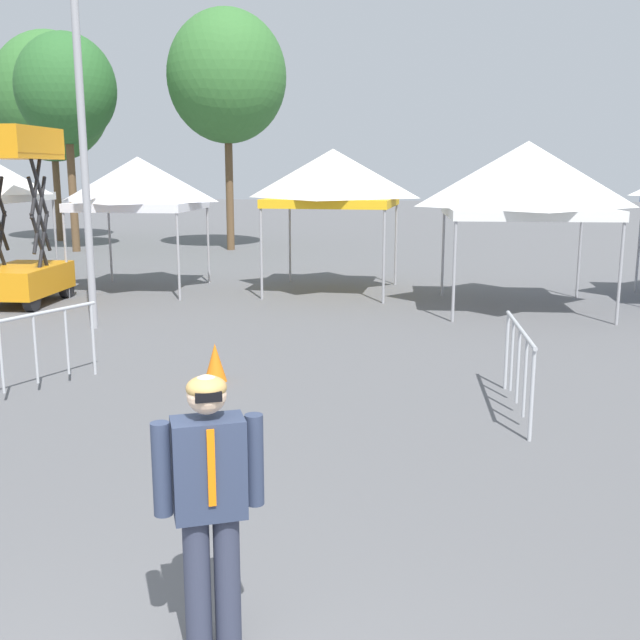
{
  "coord_description": "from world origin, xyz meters",
  "views": [
    {
      "loc": [
        1.39,
        -2.75,
        2.93
      ],
      "look_at": [
        0.03,
        5.16,
        1.3
      ],
      "focal_mm": 41.75,
      "sensor_mm": 36.0,
      "label": 1
    }
  ],
  "objects_px": {
    "canopy_tent_behind_right": "(333,178)",
    "scissor_lift": "(21,251)",
    "crowd_barrier_mid_lot": "(35,337)",
    "traffic_cone_lot_center": "(215,362)",
    "tree_behind_tents_left": "(66,89)",
    "tree_behind_tents_right": "(51,97)",
    "canopy_tent_behind_left": "(527,179)",
    "light_pole_near_lift": "(80,94)",
    "tree_behind_tents_center": "(227,77)",
    "person_foreground": "(210,497)",
    "crowd_barrier_by_lift": "(519,353)",
    "canopy_tent_behind_center": "(138,184)"
  },
  "relations": [
    {
      "from": "tree_behind_tents_left",
      "to": "crowd_barrier_by_lift",
      "type": "xyz_separation_m",
      "value": [
        14.22,
        -16.12,
        -4.93
      ]
    },
    {
      "from": "tree_behind_tents_right",
      "to": "scissor_lift",
      "type": "bearing_deg",
      "value": -64.14
    },
    {
      "from": "canopy_tent_behind_right",
      "to": "crowd_barrier_by_lift",
      "type": "relative_size",
      "value": 1.62
    },
    {
      "from": "light_pole_near_lift",
      "to": "crowd_barrier_mid_lot",
      "type": "xyz_separation_m",
      "value": [
        1.15,
        -3.95,
        -3.49
      ]
    },
    {
      "from": "scissor_lift",
      "to": "crowd_barrier_mid_lot",
      "type": "bearing_deg",
      "value": -57.58
    },
    {
      "from": "crowd_barrier_mid_lot",
      "to": "traffic_cone_lot_center",
      "type": "bearing_deg",
      "value": 21.76
    },
    {
      "from": "crowd_barrier_mid_lot",
      "to": "traffic_cone_lot_center",
      "type": "height_order",
      "value": "crowd_barrier_mid_lot"
    },
    {
      "from": "tree_behind_tents_right",
      "to": "canopy_tent_behind_center",
      "type": "bearing_deg",
      "value": -53.7
    },
    {
      "from": "person_foreground",
      "to": "crowd_barrier_by_lift",
      "type": "bearing_deg",
      "value": 66.44
    },
    {
      "from": "canopy_tent_behind_left",
      "to": "scissor_lift",
      "type": "distance_m",
      "value": 10.98
    },
    {
      "from": "tree_behind_tents_left",
      "to": "canopy_tent_behind_right",
      "type": "bearing_deg",
      "value": -34.86
    },
    {
      "from": "canopy_tent_behind_center",
      "to": "canopy_tent_behind_right",
      "type": "height_order",
      "value": "canopy_tent_behind_right"
    },
    {
      "from": "canopy_tent_behind_left",
      "to": "tree_behind_tents_left",
      "type": "distance_m",
      "value": 17.64
    },
    {
      "from": "canopy_tent_behind_right",
      "to": "crowd_barrier_mid_lot",
      "type": "xyz_separation_m",
      "value": [
        -2.62,
        -8.94,
        -1.98
      ]
    },
    {
      "from": "canopy_tent_behind_left",
      "to": "tree_behind_tents_center",
      "type": "relative_size",
      "value": 0.41
    },
    {
      "from": "scissor_lift",
      "to": "crowd_barrier_mid_lot",
      "type": "relative_size",
      "value": 1.93
    },
    {
      "from": "canopy_tent_behind_left",
      "to": "person_foreground",
      "type": "distance_m",
      "value": 12.71
    },
    {
      "from": "tree_behind_tents_left",
      "to": "crowd_barrier_mid_lot",
      "type": "xyz_separation_m",
      "value": [
        7.97,
        -16.32,
        -4.93
      ]
    },
    {
      "from": "tree_behind_tents_center",
      "to": "crowd_barrier_by_lift",
      "type": "relative_size",
      "value": 4.05
    },
    {
      "from": "crowd_barrier_mid_lot",
      "to": "traffic_cone_lot_center",
      "type": "xyz_separation_m",
      "value": [
        2.2,
        0.88,
        -0.48
      ]
    },
    {
      "from": "light_pole_near_lift",
      "to": "tree_behind_tents_right",
      "type": "distance_m",
      "value": 18.79
    },
    {
      "from": "canopy_tent_behind_center",
      "to": "tree_behind_tents_left",
      "type": "distance_m",
      "value": 10.4
    },
    {
      "from": "person_foreground",
      "to": "tree_behind_tents_center",
      "type": "bearing_deg",
      "value": 106.21
    },
    {
      "from": "canopy_tent_behind_right",
      "to": "person_foreground",
      "type": "distance_m",
      "value": 14.03
    },
    {
      "from": "tree_behind_tents_left",
      "to": "crowd_barrier_mid_lot",
      "type": "height_order",
      "value": "tree_behind_tents_left"
    },
    {
      "from": "canopy_tent_behind_center",
      "to": "traffic_cone_lot_center",
      "type": "relative_size",
      "value": 5.91
    },
    {
      "from": "tree_behind_tents_right",
      "to": "crowd_barrier_by_lift",
      "type": "xyz_separation_m",
      "value": [
        16.9,
        -19.89,
        -5.05
      ]
    },
    {
      "from": "light_pole_near_lift",
      "to": "tree_behind_tents_center",
      "type": "relative_size",
      "value": 0.87
    },
    {
      "from": "tree_behind_tents_center",
      "to": "crowd_barrier_by_lift",
      "type": "height_order",
      "value": "tree_behind_tents_center"
    },
    {
      "from": "canopy_tent_behind_left",
      "to": "person_foreground",
      "type": "relative_size",
      "value": 1.97
    },
    {
      "from": "canopy_tent_behind_left",
      "to": "crowd_barrier_mid_lot",
      "type": "distance_m",
      "value": 10.29
    },
    {
      "from": "canopy_tent_behind_left",
      "to": "light_pole_near_lift",
      "type": "height_order",
      "value": "light_pole_near_lift"
    },
    {
      "from": "tree_behind_tents_right",
      "to": "crowd_barrier_mid_lot",
      "type": "relative_size",
      "value": 4.23
    },
    {
      "from": "canopy_tent_behind_center",
      "to": "scissor_lift",
      "type": "xyz_separation_m",
      "value": [
        -1.84,
        -2.26,
        -1.43
      ]
    },
    {
      "from": "tree_behind_tents_right",
      "to": "tree_behind_tents_center",
      "type": "bearing_deg",
      "value": -15.56
    },
    {
      "from": "crowd_barrier_by_lift",
      "to": "crowd_barrier_mid_lot",
      "type": "bearing_deg",
      "value": -178.22
    },
    {
      "from": "canopy_tent_behind_right",
      "to": "canopy_tent_behind_left",
      "type": "xyz_separation_m",
      "value": [
        4.32,
        -1.6,
        -0.0
      ]
    },
    {
      "from": "canopy_tent_behind_center",
      "to": "tree_behind_tents_center",
      "type": "height_order",
      "value": "tree_behind_tents_center"
    },
    {
      "from": "tree_behind_tents_left",
      "to": "tree_behind_tents_right",
      "type": "bearing_deg",
      "value": 125.44
    },
    {
      "from": "scissor_lift",
      "to": "tree_behind_tents_left",
      "type": "distance_m",
      "value": 11.91
    },
    {
      "from": "crowd_barrier_mid_lot",
      "to": "traffic_cone_lot_center",
      "type": "distance_m",
      "value": 2.41
    },
    {
      "from": "person_foreground",
      "to": "crowd_barrier_by_lift",
      "type": "height_order",
      "value": "person_foreground"
    },
    {
      "from": "canopy_tent_behind_left",
      "to": "person_foreground",
      "type": "height_order",
      "value": "canopy_tent_behind_left"
    },
    {
      "from": "tree_behind_tents_right",
      "to": "crowd_barrier_by_lift",
      "type": "distance_m",
      "value": 26.58
    },
    {
      "from": "tree_behind_tents_right",
      "to": "crowd_barrier_by_lift",
      "type": "height_order",
      "value": "tree_behind_tents_right"
    },
    {
      "from": "canopy_tent_behind_right",
      "to": "scissor_lift",
      "type": "height_order",
      "value": "scissor_lift"
    },
    {
      "from": "canopy_tent_behind_right",
      "to": "canopy_tent_behind_left",
      "type": "relative_size",
      "value": 0.97
    },
    {
      "from": "crowd_barrier_by_lift",
      "to": "tree_behind_tents_center",
      "type": "bearing_deg",
      "value": 116.61
    },
    {
      "from": "scissor_lift",
      "to": "tree_behind_tents_left",
      "type": "bearing_deg",
      "value": 111.85
    },
    {
      "from": "tree_behind_tents_center",
      "to": "traffic_cone_lot_center",
      "type": "xyz_separation_m",
      "value": [
        4.78,
        -16.96,
        -5.89
      ]
    }
  ]
}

